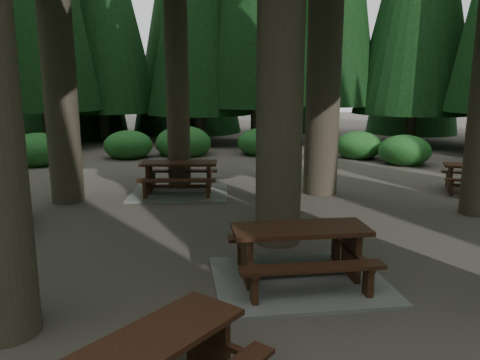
{
  "coord_description": "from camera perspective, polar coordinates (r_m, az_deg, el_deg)",
  "views": [
    {
      "loc": [
        -0.17,
        -8.23,
        2.95
      ],
      "look_at": [
        0.1,
        0.67,
        1.1
      ],
      "focal_mm": 35.0,
      "sensor_mm": 36.0,
      "label": 1
    }
  ],
  "objects": [
    {
      "name": "ground",
      "position": [
        8.74,
        -0.55,
        -7.99
      ],
      "size": [
        80.0,
        80.0,
        0.0
      ],
      "primitive_type": "plane",
      "color": "#4B433D",
      "rests_on": "ground"
    },
    {
      "name": "picnic_table_a",
      "position": [
        7.17,
        7.27,
        -9.97
      ],
      "size": [
        2.77,
        2.37,
        0.87
      ],
      "rotation": [
        0.0,
        0.0,
        0.11
      ],
      "color": "gray",
      "rests_on": "ground"
    },
    {
      "name": "picnic_table_c",
      "position": [
        12.77,
        -7.41,
        -0.29
      ],
      "size": [
        2.6,
        2.15,
        0.87
      ],
      "rotation": [
        0.0,
        0.0,
        -0.01
      ],
      "color": "gray",
      "rests_on": "ground"
    },
    {
      "name": "picnic_table_d",
      "position": [
        14.26,
        27.1,
        0.59
      ],
      "size": [
        2.17,
        1.96,
        0.77
      ],
      "rotation": [
        0.0,
        0.0,
        -0.36
      ],
      "color": "black",
      "rests_on": "ground"
    },
    {
      "name": "shrub_ring",
      "position": [
        9.37,
        3.67,
        -4.07
      ],
      "size": [
        23.86,
        24.64,
        1.49
      ],
      "color": "#1F5B20",
      "rests_on": "ground"
    }
  ]
}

